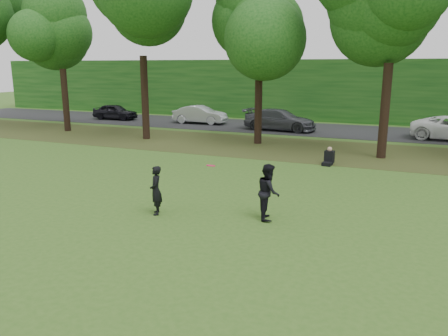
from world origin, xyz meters
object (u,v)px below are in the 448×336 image
at_px(player_left, 156,190).
at_px(seated_person, 329,158).
at_px(player_right, 269,192).
at_px(frisbee, 211,166).

xyz_separation_m(player_left, seated_person, (3.77, 9.09, -0.45)).
bearing_deg(seated_person, player_right, -86.94).
bearing_deg(player_left, player_right, 74.96).
bearing_deg(frisbee, player_left, -168.23).
bearing_deg(player_right, player_left, 85.53).
height_order(frisbee, seated_person, frisbee).
height_order(player_right, seated_person, player_right).
bearing_deg(player_left, seated_person, 127.01).
height_order(player_right, frisbee, player_right).
height_order(player_left, player_right, player_right).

